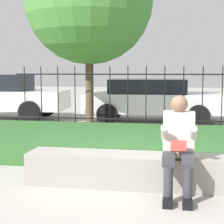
{
  "coord_description": "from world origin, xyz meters",
  "views": [
    {
      "loc": [
        0.78,
        -4.84,
        1.53
      ],
      "look_at": [
        -0.45,
        2.07,
        0.75
      ],
      "focal_mm": 60.0,
      "sensor_mm": 36.0,
      "label": 1
    }
  ],
  "objects_px": {
    "stone_bench": "(128,172)",
    "car_parked_center": "(152,99)",
    "person_seated_reader": "(179,142)",
    "tree_behind_fence": "(89,0)"
  },
  "relations": [
    {
      "from": "stone_bench",
      "to": "car_parked_center",
      "type": "distance_m",
      "value": 6.45
    },
    {
      "from": "car_parked_center",
      "to": "person_seated_reader",
      "type": "bearing_deg",
      "value": -85.43
    },
    {
      "from": "tree_behind_fence",
      "to": "person_seated_reader",
      "type": "bearing_deg",
      "value": -65.43
    },
    {
      "from": "car_parked_center",
      "to": "tree_behind_fence",
      "type": "bearing_deg",
      "value": -135.77
    },
    {
      "from": "car_parked_center",
      "to": "tree_behind_fence",
      "type": "height_order",
      "value": "tree_behind_fence"
    },
    {
      "from": "person_seated_reader",
      "to": "stone_bench",
      "type": "bearing_deg",
      "value": 155.56
    },
    {
      "from": "person_seated_reader",
      "to": "car_parked_center",
      "type": "bearing_deg",
      "value": 96.75
    },
    {
      "from": "person_seated_reader",
      "to": "tree_behind_fence",
      "type": "xyz_separation_m",
      "value": [
        -2.33,
        5.11,
        2.68
      ]
    },
    {
      "from": "stone_bench",
      "to": "car_parked_center",
      "type": "height_order",
      "value": "car_parked_center"
    },
    {
      "from": "stone_bench",
      "to": "car_parked_center",
      "type": "bearing_deg",
      "value": 91.29
    }
  ]
}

